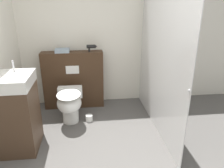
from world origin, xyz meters
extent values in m
cube|color=silver|center=(0.00, 2.19, 1.25)|extent=(8.00, 0.06, 2.50)
cube|color=#3D2819|center=(-0.49, 1.98, 0.51)|extent=(1.05, 0.23, 1.01)
cube|color=white|center=(-0.49, 1.86, 0.73)|extent=(0.22, 0.01, 0.14)
cube|color=silver|center=(0.77, 1.16, 1.02)|extent=(0.01, 2.01, 2.04)
sphere|color=#B2B2B7|center=(0.77, 0.18, 0.98)|extent=(0.04, 0.04, 0.04)
cylinder|color=white|center=(-0.53, 1.41, 0.17)|extent=(0.25, 0.25, 0.34)
ellipsoid|color=white|center=(-0.53, 1.33, 0.36)|extent=(0.37, 0.47, 0.27)
ellipsoid|color=white|center=(-0.53, 1.33, 0.51)|extent=(0.36, 0.46, 0.02)
cube|color=white|center=(-0.53, 1.61, 0.43)|extent=(0.39, 0.14, 0.18)
cube|color=#473323|center=(-1.14, 0.83, 0.43)|extent=(0.46, 0.54, 0.86)
cube|color=white|center=(-1.14, 0.83, 0.93)|extent=(0.46, 0.56, 0.14)
cylinder|color=silver|center=(-1.14, 0.98, 1.07)|extent=(0.02, 0.02, 0.14)
cylinder|color=black|center=(-0.16, 1.95, 1.10)|extent=(0.15, 0.06, 0.06)
cone|color=black|center=(-0.07, 1.95, 1.10)|extent=(0.03, 0.05, 0.05)
cylinder|color=black|center=(-0.19, 1.95, 1.05)|extent=(0.03, 0.03, 0.08)
cube|color=#8C9EAD|center=(-0.64, 1.95, 1.04)|extent=(0.23, 0.18, 0.06)
cylinder|color=white|center=(-0.24, 1.39, 0.05)|extent=(0.11, 0.11, 0.10)
camera|label=1|loc=(-0.24, -1.72, 1.82)|focal=35.00mm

